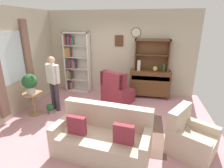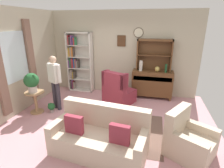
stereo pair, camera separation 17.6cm
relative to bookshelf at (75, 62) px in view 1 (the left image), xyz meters
The scene contains 17 objects.
ground_plane 2.73m from the bookshelf, 50.90° to the right, with size 5.40×4.60×0.02m, color #C68C93.
wall_back 1.63m from the bookshelf, ahead, with size 5.00×0.09×2.80m.
wall_left 2.18m from the bookshelf, 115.82° to the right, with size 0.16×4.20×2.80m.
area_rug 3.06m from the bookshelf, 51.58° to the right, with size 2.41×1.71×0.01m, color brown.
bookshelf is the anchor object (origin of this frame).
sideboard 2.70m from the bookshelf, ahead, with size 1.30×0.45×0.92m.
sideboard_hutch 2.68m from the bookshelf, ahead, with size 1.10×0.26×1.00m.
vase_tall 2.26m from the bookshelf, ahead, with size 0.11×0.11×0.34m, color beige.
vase_round 2.78m from the bookshelf, ahead, with size 0.15×0.15×0.17m, color tan.
bottle_wine 3.04m from the bookshelf, ahead, with size 0.07×0.07×0.27m, color #194223.
couch_floral 3.62m from the bookshelf, 60.10° to the right, with size 1.89×1.06×0.90m.
armchair_floral 4.46m from the bookshelf, 38.87° to the right, with size 1.05×1.04×0.88m.
wingback_chair 1.97m from the bookshelf, 27.06° to the right, with size 1.04×1.05×1.05m.
plant_stand 2.12m from the bookshelf, 103.16° to the right, with size 0.52×0.52×0.62m.
potted_plant_large 2.05m from the bookshelf, 102.81° to the right, with size 0.39×0.39×0.54m.
potted_plant_small 2.06m from the bookshelf, 91.57° to the right, with size 0.20×0.20×0.27m.
person_reading 1.60m from the bookshelf, 90.24° to the right, with size 0.50×0.33×1.56m.
Camera 1 is at (0.94, -3.98, 2.42)m, focal length 28.92 mm.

